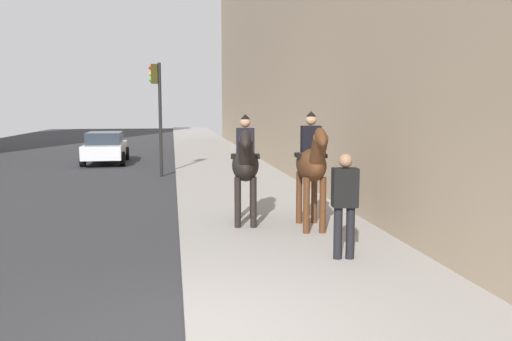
{
  "coord_description": "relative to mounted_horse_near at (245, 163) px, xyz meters",
  "views": [
    {
      "loc": [
        -5.36,
        0.1,
        2.54
      ],
      "look_at": [
        4.0,
        -1.4,
        1.4
      ],
      "focal_mm": 36.72,
      "sensor_mm": 36.0,
      "label": 1
    }
  ],
  "objects": [
    {
      "name": "mounted_horse_near",
      "position": [
        0.0,
        0.0,
        0.0
      ],
      "size": [
        2.15,
        0.76,
        2.29
      ],
      "rotation": [
        0.0,
        0.0,
        3.01
      ],
      "color": "black",
      "rests_on": "sidewalk_slab"
    },
    {
      "name": "traffic_light_near_curb",
      "position": [
        8.82,
        1.99,
        1.38
      ],
      "size": [
        0.2,
        0.44,
        4.15
      ],
      "color": "black",
      "rests_on": "ground"
    },
    {
      "name": "mounted_horse_far",
      "position": [
        -0.68,
        -1.23,
        0.06
      ],
      "size": [
        2.15,
        0.69,
        2.35
      ],
      "rotation": [
        0.0,
        0.0,
        3.06
      ],
      "color": "#4C2B16",
      "rests_on": "sidewalk_slab"
    },
    {
      "name": "sidewalk_slab",
      "position": [
        -5.33,
        -0.61,
        -1.33
      ],
      "size": [
        120.0,
        4.0,
        0.12
      ],
      "primitive_type": "cube",
      "color": "gray",
      "rests_on": "ground"
    },
    {
      "name": "pedestrian_greeting",
      "position": [
        -2.81,
        -1.21,
        -0.29
      ],
      "size": [
        0.3,
        0.43,
        1.7
      ],
      "rotation": [
        0.0,
        0.0,
        -0.11
      ],
      "color": "black",
      "rests_on": "sidewalk_slab"
    },
    {
      "name": "car_near_lane",
      "position": [
        13.97,
        4.52,
        -0.64
      ],
      "size": [
        4.49,
        1.96,
        1.44
      ],
      "rotation": [
        0.0,
        0.0,
        0.02
      ],
      "color": "silver",
      "rests_on": "ground"
    }
  ]
}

